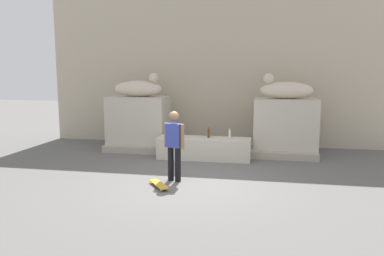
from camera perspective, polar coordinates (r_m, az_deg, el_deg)
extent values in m
plane|color=#605E5B|center=(9.40, -0.58, -7.77)|extent=(40.00, 40.00, 0.00)
cube|color=#C1B297|center=(13.93, 3.53, 11.14)|extent=(11.80, 0.60, 6.50)
cube|color=beige|center=(13.09, -7.71, 0.75)|extent=(1.90, 1.19, 1.73)
cube|color=beige|center=(12.43, 13.32, 0.16)|extent=(1.90, 1.19, 1.73)
ellipsoid|color=beige|center=(12.98, -7.81, 5.66)|extent=(1.62, 0.61, 0.52)
sphere|color=beige|center=(12.78, -5.52, 7.25)|extent=(0.32, 0.32, 0.32)
ellipsoid|color=beige|center=(12.31, 13.51, 5.33)|extent=(1.64, 0.70, 0.52)
sphere|color=beige|center=(12.23, 11.00, 7.06)|extent=(0.32, 0.32, 0.32)
cube|color=beige|center=(11.60, 1.75, -2.96)|extent=(2.72, 0.76, 0.63)
cylinder|color=black|center=(9.32, -2.06, -5.31)|extent=(0.14, 0.14, 0.82)
cylinder|color=black|center=(9.43, -3.09, -5.16)|extent=(0.14, 0.14, 0.82)
cube|color=#333F99|center=(9.23, -2.60, -1.08)|extent=(0.41, 0.31, 0.56)
sphere|color=#8C6647|center=(9.16, -2.62, 1.73)|extent=(0.23, 0.23, 0.23)
cylinder|color=#8C6647|center=(9.12, -1.41, -1.26)|extent=(0.09, 0.09, 0.58)
cylinder|color=#8C6647|center=(9.36, -3.76, -1.02)|extent=(0.09, 0.09, 0.58)
cube|color=gold|center=(9.01, -4.78, -8.10)|extent=(0.63, 0.77, 0.02)
cylinder|color=white|center=(9.27, -5.83, -7.89)|extent=(0.06, 0.06, 0.06)
cylinder|color=white|center=(9.31, -5.00, -7.79)|extent=(0.06, 0.06, 0.06)
cylinder|color=white|center=(8.73, -4.53, -8.94)|extent=(0.06, 0.06, 0.06)
cylinder|color=white|center=(8.78, -3.66, -8.83)|extent=(0.06, 0.06, 0.06)
cylinder|color=silver|center=(11.60, 5.46, -0.88)|extent=(0.07, 0.07, 0.21)
cylinder|color=silver|center=(11.58, 5.47, -0.21)|extent=(0.03, 0.03, 0.06)
cylinder|color=yellow|center=(11.57, 5.47, -0.04)|extent=(0.04, 0.04, 0.01)
cylinder|color=orange|center=(11.74, 2.43, -0.80)|extent=(0.07, 0.07, 0.19)
cylinder|color=orange|center=(11.72, 2.44, -0.20)|extent=(0.03, 0.03, 0.06)
cylinder|color=yellow|center=(11.71, 2.44, -0.03)|extent=(0.04, 0.04, 0.01)
cylinder|color=#593314|center=(11.50, 2.42, -0.83)|extent=(0.06, 0.06, 0.26)
cylinder|color=#593314|center=(11.48, 2.42, -0.05)|extent=(0.03, 0.03, 0.06)
cylinder|color=yellow|center=(11.47, 2.42, 0.13)|extent=(0.03, 0.03, 0.01)
cube|color=#A9A08F|center=(12.08, 2.08, -3.50)|extent=(6.60, 0.50, 0.21)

